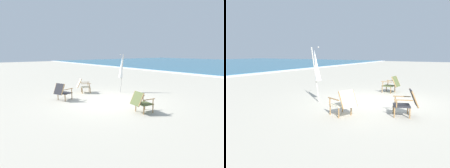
% 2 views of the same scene
% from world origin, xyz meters
% --- Properties ---
extents(ground_plane, '(80.00, 80.00, 0.00)m').
position_xyz_m(ground_plane, '(0.00, 0.00, 0.00)').
color(ground_plane, '#B7AF9E').
extents(beach_chair_back_right, '(0.66, 0.80, 0.80)m').
position_xyz_m(beach_chair_back_right, '(2.07, -0.08, 0.43)').
color(beach_chair_back_right, '#515B33').
rests_on(beach_chair_back_right, ground).
extents(beach_chair_mid_center, '(0.81, 0.89, 0.80)m').
position_xyz_m(beach_chair_mid_center, '(-2.44, 0.04, 0.43)').
color(beach_chair_mid_center, beige).
rests_on(beach_chair_mid_center, ground).
extents(beach_chair_front_left, '(0.78, 0.86, 0.81)m').
position_xyz_m(beach_chair_front_left, '(-1.48, -1.58, 0.43)').
color(beach_chair_front_left, '#28282D').
rests_on(beach_chair_front_left, ground).
extents(umbrella_furled_white, '(0.30, 0.41, 2.11)m').
position_xyz_m(umbrella_furled_white, '(-1.31, 1.84, 1.38)').
color(umbrella_furled_white, '#B7B2A8').
rests_on(umbrella_furled_white, ground).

